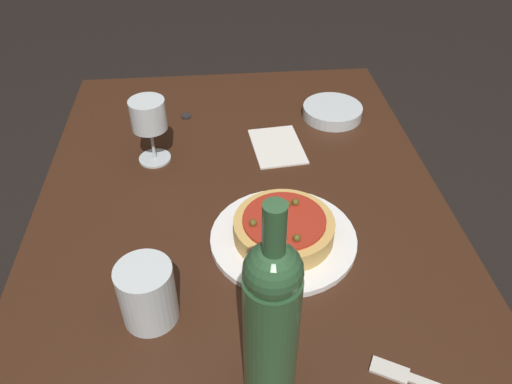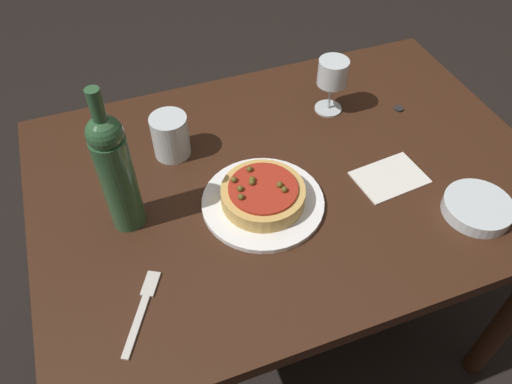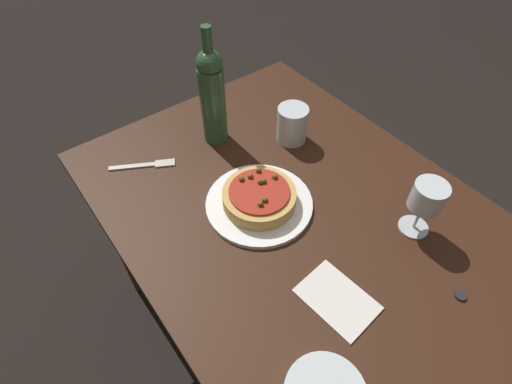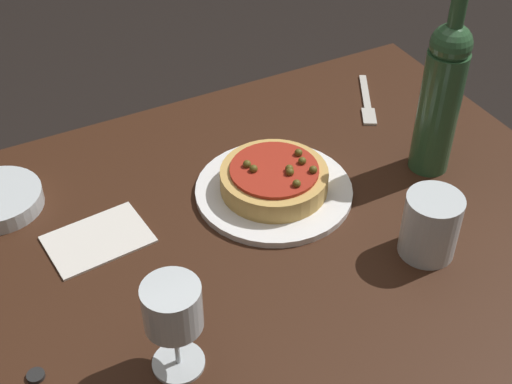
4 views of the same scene
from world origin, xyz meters
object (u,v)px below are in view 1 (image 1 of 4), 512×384
at_px(pizza, 284,228).
at_px(dining_table, 243,245).
at_px(water_cup, 147,294).
at_px(wine_bottle, 271,323).
at_px(dinner_plate, 283,238).
at_px(fork, 425,383).
at_px(wine_glass, 149,118).
at_px(side_bowl, 332,112).
at_px(bottle_cap, 186,116).

bearing_deg(pizza, dining_table, 35.89).
bearing_deg(water_cup, pizza, -57.80).
height_order(dining_table, wine_bottle, wine_bottle).
height_order(dinner_plate, fork, dinner_plate).
distance_m(wine_glass, water_cup, 0.43).
bearing_deg(water_cup, dinner_plate, -57.78).
height_order(water_cup, fork, water_cup).
bearing_deg(fork, side_bowl, -62.63).
xyz_separation_m(dinner_plate, bottle_cap, (0.46, 0.19, -0.00)).
bearing_deg(water_cup, wine_glass, 2.85).
height_order(side_bowl, fork, side_bowl).
bearing_deg(wine_glass, pizza, -138.16).
bearing_deg(pizza, side_bowl, -23.14).
bearing_deg(dinner_plate, water_cup, 122.22).
bearing_deg(dinner_plate, pizza, 142.56).
height_order(water_cup, bottle_cap, water_cup).
bearing_deg(water_cup, wine_bottle, -128.60).
distance_m(wine_bottle, water_cup, 0.24).
bearing_deg(wine_bottle, dining_table, 1.68).
distance_m(dining_table, pizza, 0.18).
bearing_deg(wine_glass, dinner_plate, -138.11).
relative_size(wine_bottle, water_cup, 3.18).
distance_m(fork, bottle_cap, 0.83).
bearing_deg(wine_glass, water_cup, -177.15).
distance_m(wine_glass, side_bowl, 0.47).
bearing_deg(pizza, wine_glass, 41.84).
distance_m(dinner_plate, water_cup, 0.28).
distance_m(dining_table, bottle_cap, 0.39).
xyz_separation_m(dining_table, pizza, (-0.10, -0.07, 0.14)).
distance_m(wine_bottle, fork, 0.26).
xyz_separation_m(wine_glass, water_cup, (-0.43, -0.02, -0.05)).
distance_m(dining_table, wine_glass, 0.34).
distance_m(side_bowl, bottle_cap, 0.37).
distance_m(dining_table, fork, 0.47).
xyz_separation_m(dinner_plate, fork, (-0.30, -0.16, -0.00)).
height_order(wine_bottle, side_bowl, wine_bottle).
xyz_separation_m(pizza, fork, (-0.30, -0.16, -0.03)).
bearing_deg(side_bowl, wine_glass, 108.42).
distance_m(dining_table, water_cup, 0.33).
distance_m(dining_table, side_bowl, 0.43).
bearing_deg(wine_bottle, dinner_plate, -11.60).
bearing_deg(fork, dining_table, -30.80).
xyz_separation_m(pizza, side_bowl, (0.43, -0.18, -0.02)).
xyz_separation_m(wine_glass, fork, (-0.58, -0.41, -0.11)).
bearing_deg(fork, water_cup, 7.47).
bearing_deg(bottle_cap, wine_glass, 159.16).
bearing_deg(dining_table, wine_glass, 44.53).
height_order(dining_table, water_cup, water_cup).
bearing_deg(wine_bottle, water_cup, 51.40).
bearing_deg(side_bowl, bottle_cap, 85.26).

